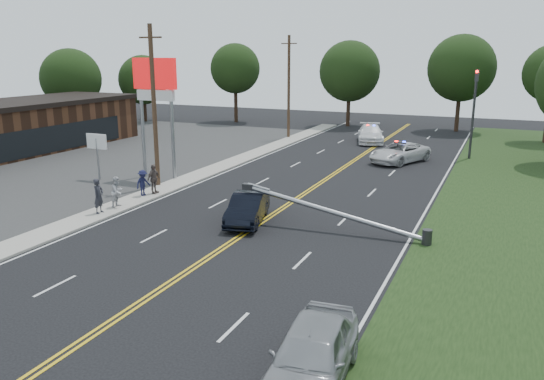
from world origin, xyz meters
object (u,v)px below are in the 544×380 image
at_px(emergency_b, 371,134).
at_px(bystander_d, 154,179).
at_px(crashed_sedan, 247,208).
at_px(utility_pole_far, 289,87).
at_px(traffic_signal, 474,106).
at_px(emergency_a, 400,153).
at_px(bystander_b, 117,192).
at_px(pylon_sign, 155,89).
at_px(fallen_streetlight, 342,214).
at_px(utility_pole_mid, 154,107).
at_px(bystander_a, 99,196).
at_px(small_sign, 97,145).
at_px(waiting_sedan, 311,355).
at_px(bystander_c, 143,183).

height_order(emergency_b, bystander_d, bystander_d).
bearing_deg(bystander_d, crashed_sedan, -104.07).
relative_size(utility_pole_far, bystander_d, 5.62).
bearing_deg(traffic_signal, emergency_a, -141.65).
xyz_separation_m(utility_pole_far, bystander_b, (0.98, -27.05, -4.12)).
distance_m(pylon_sign, bystander_d, 6.77).
bearing_deg(fallen_streetlight, traffic_signal, 79.41).
xyz_separation_m(fallen_streetlight, utility_pole_mid, (-13.39, 4.00, 4.17)).
height_order(emergency_a, bystander_a, bystander_a).
height_order(small_sign, traffic_signal, traffic_signal).
height_order(fallen_streetlight, bystander_a, bystander_a).
bearing_deg(waiting_sedan, bystander_a, 143.01).
distance_m(pylon_sign, bystander_b, 8.96).
bearing_deg(emergency_b, bystander_d, -122.06).
relative_size(small_sign, emergency_b, 0.54).
distance_m(waiting_sedan, emergency_a, 30.06).
bearing_deg(traffic_signal, waiting_sedan, -92.41).
distance_m(utility_pole_mid, bystander_c, 4.99).
xyz_separation_m(utility_pole_mid, crashed_sedan, (8.54, -4.31, -4.36)).
bearing_deg(emergency_a, small_sign, -116.72).
distance_m(traffic_signal, bystander_a, 29.69).
bearing_deg(pylon_sign, bystander_a, -75.39).
bearing_deg(bystander_a, bystander_c, -5.47).
xyz_separation_m(small_sign, bystander_c, (5.61, -2.57, -1.44)).
bearing_deg(bystander_a, bystander_d, -9.19).
relative_size(bystander_a, bystander_b, 1.10).
distance_m(traffic_signal, emergency_b, 10.95).
height_order(small_sign, utility_pole_mid, utility_pole_mid).
bearing_deg(crashed_sedan, utility_pole_far, 93.49).
distance_m(fallen_streetlight, bystander_a, 12.73).
bearing_deg(fallen_streetlight, bystander_a, -169.11).
height_order(utility_pole_mid, bystander_d, utility_pole_mid).
relative_size(small_sign, traffic_signal, 0.44).
bearing_deg(small_sign, bystander_c, -24.65).
distance_m(waiting_sedan, bystander_a, 17.83).
bearing_deg(bystander_b, pylon_sign, 12.44).
bearing_deg(bystander_b, bystander_d, -7.40).
bearing_deg(traffic_signal, small_sign, -141.10).
relative_size(pylon_sign, bystander_d, 4.50).
xyz_separation_m(traffic_signal, fallen_streetlight, (-4.11, -22.00, -3.29)).
relative_size(emergency_b, bystander_c, 3.71).
distance_m(small_sign, waiting_sedan, 26.19).
distance_m(traffic_signal, bystander_c, 26.70).
bearing_deg(waiting_sedan, crashed_sedan, 118.00).
bearing_deg(utility_pole_far, bystander_a, -88.21).
height_order(pylon_sign, bystander_c, pylon_sign).
bearing_deg(bystander_d, emergency_a, -31.85).
relative_size(emergency_a, emergency_b, 0.97).
distance_m(pylon_sign, bystander_a, 10.00).
xyz_separation_m(small_sign, bystander_b, (5.78, -5.05, -1.37)).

